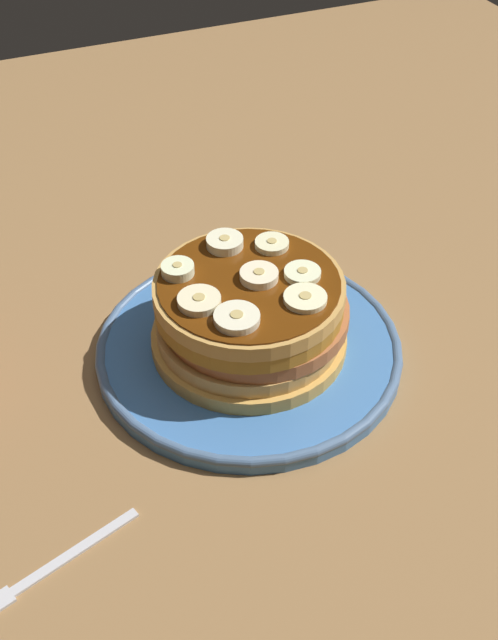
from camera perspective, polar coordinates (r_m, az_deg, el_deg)
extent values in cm
cube|color=olive|center=(68.04, 0.00, -3.40)|extent=(140.00, 140.00, 3.00)
cylinder|color=#3F72B2|center=(66.57, 0.00, -2.10)|extent=(25.61, 25.61, 1.23)
torus|color=#496588|center=(66.28, 0.00, -1.83)|extent=(25.70, 25.70, 0.86)
cylinder|color=gold|center=(66.14, 0.10, -0.96)|extent=(16.27, 16.27, 1.30)
cylinder|color=tan|center=(65.02, -0.09, -0.31)|extent=(15.24, 15.24, 1.30)
cylinder|color=#A25E36|center=(63.98, 0.58, 0.41)|extent=(15.23, 15.23, 1.30)
cylinder|color=#A97224|center=(63.24, -0.25, 1.38)|extent=(15.22, 15.22, 1.30)
cylinder|color=tan|center=(62.50, 0.07, 2.36)|extent=(15.30, 15.30, 1.30)
cylinder|color=#592B0A|center=(61.87, 0.00, 2.75)|extent=(14.49, 14.49, 0.16)
cylinder|color=#F9E9C0|center=(62.04, 0.67, 3.28)|extent=(3.06, 3.06, 0.85)
cylinder|color=tan|center=(61.75, 0.68, 3.61)|extent=(0.86, 0.86, 0.08)
cylinder|color=#F6F2BD|center=(60.06, 4.08, 1.53)|extent=(3.35, 3.35, 0.62)
cylinder|color=tan|center=(59.84, 4.10, 1.78)|extent=(0.94, 0.94, 0.08)
cylinder|color=#EFF1C1|center=(62.45, 3.88, 3.35)|extent=(2.93, 2.93, 0.65)
cylinder|color=tan|center=(62.22, 3.90, 3.61)|extent=(0.82, 0.82, 0.08)
cylinder|color=#EFEAC2|center=(65.28, -2.11, 5.50)|extent=(3.08, 3.08, 0.97)
cylinder|color=tan|center=(64.97, -2.12, 5.87)|extent=(0.86, 0.86, 0.08)
cylinder|color=#EFEAB7|center=(65.48, 1.66, 5.48)|extent=(2.83, 2.83, 0.68)
cylinder|color=tan|center=(65.26, 1.67, 5.75)|extent=(0.79, 0.79, 0.08)
cylinder|color=#EFE9C6|center=(58.06, -0.89, 0.10)|extent=(3.46, 3.46, 0.78)
cylinder|color=tan|center=(57.78, -0.89, 0.42)|extent=(0.97, 0.97, 0.08)
cylinder|color=#EBF1C0|center=(62.67, -5.18, 3.61)|extent=(2.64, 2.64, 0.99)
cylinder|color=tan|center=(62.35, -5.21, 4.00)|extent=(0.74, 0.74, 0.08)
cylinder|color=#F4E7B7|center=(59.68, -3.62, 1.35)|extent=(3.34, 3.34, 0.78)
cylinder|color=tan|center=(59.41, -3.64, 1.67)|extent=(0.93, 0.93, 0.08)
cube|color=silver|center=(55.78, -12.37, -15.91)|extent=(9.28, 3.47, 0.50)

